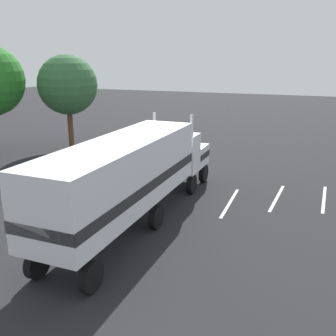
# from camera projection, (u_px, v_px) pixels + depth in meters

# --- Properties ---
(ground_plane) EXTENTS (120.00, 120.00, 0.00)m
(ground_plane) POSITION_uv_depth(u_px,v_px,m) (182.00, 182.00, 23.64)
(ground_plane) COLOR #232326
(lane_stripe_near) EXTENTS (4.40, 0.18, 0.01)m
(lane_stripe_near) POSITION_uv_depth(u_px,v_px,m) (230.00, 203.00, 20.35)
(lane_stripe_near) COLOR silver
(lane_stripe_near) RESTS_ON ground_plane
(lane_stripe_mid) EXTENTS (4.40, 0.50, 0.01)m
(lane_stripe_mid) POSITION_uv_depth(u_px,v_px,m) (277.00, 198.00, 21.04)
(lane_stripe_mid) COLOR silver
(lane_stripe_mid) RESTS_ON ground_plane
(lane_stripe_far) EXTENTS (4.40, 0.36, 0.01)m
(lane_stripe_far) POSITION_uv_depth(u_px,v_px,m) (324.00, 199.00, 20.88)
(lane_stripe_far) COLOR silver
(lane_stripe_far) RESTS_ON ground_plane
(semi_truck) EXTENTS (14.24, 3.00, 4.50)m
(semi_truck) POSITION_uv_depth(u_px,v_px,m) (134.00, 171.00, 17.15)
(semi_truck) COLOR white
(semi_truck) RESTS_ON ground_plane
(person_bystander) EXTENTS (0.40, 0.48, 1.63)m
(person_bystander) POSITION_uv_depth(u_px,v_px,m) (83.00, 196.00, 18.74)
(person_bystander) COLOR black
(person_bystander) RESTS_ON ground_plane
(tree_left) EXTENTS (4.85, 4.85, 7.67)m
(tree_left) POSITION_uv_depth(u_px,v_px,m) (68.00, 85.00, 31.28)
(tree_left) COLOR brown
(tree_left) RESTS_ON ground_plane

